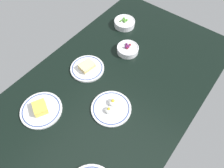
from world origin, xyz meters
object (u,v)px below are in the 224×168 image
at_px(bowl_berries, 128,49).
at_px(bowl_peas, 124,23).
at_px(plate_eggs, 111,108).
at_px(plate_sandwich, 87,68).
at_px(plate_cheese, 41,109).

bearing_deg(bowl_berries, bowl_peas, 40.73).
bearing_deg(bowl_peas, bowl_berries, -139.27).
distance_m(plate_eggs, bowl_peas, 0.67).
height_order(plate_sandwich, plate_cheese, plate_cheese).
bearing_deg(plate_eggs, bowl_peas, 30.12).
height_order(plate_eggs, plate_cheese, plate_cheese).
xyz_separation_m(plate_sandwich, bowl_peas, (0.46, 0.06, 0.01)).
height_order(bowl_berries, plate_eggs, bowl_berries).
relative_size(plate_sandwich, bowl_peas, 1.39).
bearing_deg(plate_cheese, plate_sandwich, -0.75).
distance_m(bowl_berries, plate_sandwich, 0.29).
relative_size(bowl_berries, plate_sandwich, 0.68).
xyz_separation_m(plate_sandwich, plate_cheese, (-0.36, 0.00, -0.00)).
xyz_separation_m(plate_eggs, bowl_peas, (0.58, 0.34, 0.01)).
height_order(bowl_peas, plate_cheese, bowl_peas).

